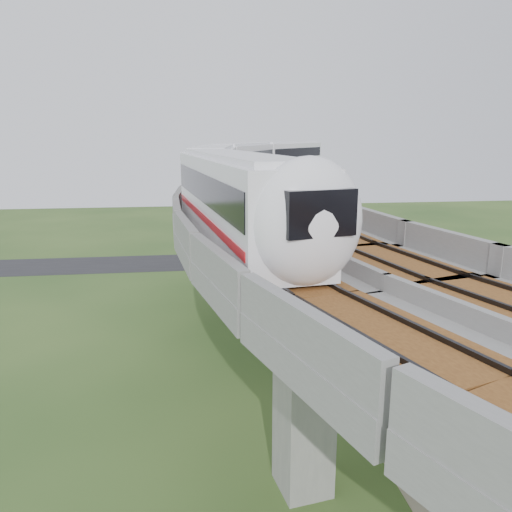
# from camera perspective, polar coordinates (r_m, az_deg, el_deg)

# --- Properties ---
(ground) EXTENTS (160.00, 160.00, 0.00)m
(ground) POSITION_cam_1_polar(r_m,az_deg,el_deg) (32.33, -0.46, -13.53)
(ground) COLOR #2B4A1D
(ground) RESTS_ON ground
(dirt_lot) EXTENTS (18.00, 26.00, 0.04)m
(dirt_lot) POSITION_cam_1_polar(r_m,az_deg,el_deg) (35.03, 23.96, -12.51)
(dirt_lot) COLOR gray
(dirt_lot) RESTS_ON ground
(asphalt_road) EXTENTS (60.00, 8.00, 0.03)m
(asphalt_road) POSITION_cam_1_polar(r_m,az_deg,el_deg) (60.50, -3.89, -0.56)
(asphalt_road) COLOR #232326
(asphalt_road) RESTS_ON ground
(viaduct) EXTENTS (19.58, 73.98, 11.40)m
(viaduct) POSITION_cam_1_polar(r_m,az_deg,el_deg) (30.04, 6.81, 2.58)
(viaduct) COLOR #99968E
(viaduct) RESTS_ON ground
(metro_train) EXTENTS (18.83, 59.65, 3.64)m
(metro_train) POSITION_cam_1_polar(r_m,az_deg,el_deg) (42.64, -0.13, 10.30)
(metro_train) COLOR white
(metro_train) RESTS_ON ground
(fence) EXTENTS (3.87, 38.73, 1.50)m
(fence) POSITION_cam_1_polar(r_m,az_deg,el_deg) (34.44, 16.17, -10.95)
(fence) COLOR #2D382D
(fence) RESTS_ON ground
(tree_0) EXTENTS (2.42, 2.42, 3.18)m
(tree_0) POSITION_cam_1_polar(r_m,az_deg,el_deg) (56.42, 9.08, 0.49)
(tree_0) COLOR #382314
(tree_0) RESTS_ON ground
(tree_1) EXTENTS (2.20, 2.20, 3.28)m
(tree_1) POSITION_cam_1_polar(r_m,az_deg,el_deg) (48.20, 8.22, -1.49)
(tree_1) COLOR #382314
(tree_1) RESTS_ON ground
(tree_2) EXTENTS (1.81, 1.81, 2.95)m
(tree_2) POSITION_cam_1_polar(r_m,az_deg,el_deg) (39.93, 7.44, -4.90)
(tree_2) COLOR #382314
(tree_2) RESTS_ON ground
(tree_3) EXTENTS (2.96, 2.96, 3.73)m
(tree_3) POSITION_cam_1_polar(r_m,az_deg,el_deg) (33.52, 11.69, -8.18)
(tree_3) COLOR #382314
(tree_3) RESTS_ON ground
(tree_4) EXTENTS (3.14, 3.14, 3.72)m
(tree_4) POSITION_cam_1_polar(r_m,az_deg,el_deg) (24.95, 19.73, -16.95)
(tree_4) COLOR #382314
(tree_4) RESTS_ON ground
(car_dark) EXTENTS (4.94, 2.82, 1.35)m
(car_dark) POSITION_cam_1_polar(r_m,az_deg,el_deg) (37.95, 16.39, -8.69)
(car_dark) COLOR black
(car_dark) RESTS_ON dirt_lot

